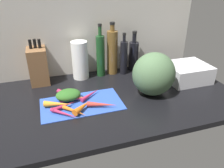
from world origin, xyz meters
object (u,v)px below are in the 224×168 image
carrot_9 (58,104)px  bottle_0 (100,55)px  carrot_5 (64,106)px  carrot_7 (73,99)px  winter_squash (154,74)px  paper_towel_roll (80,60)px  knife_block (38,66)px  carrot_0 (64,113)px  bottle_3 (134,55)px  carrot_2 (72,97)px  cutting_board (82,104)px  carrot_6 (102,105)px  carrot_1 (68,93)px  carrot_4 (91,94)px  bottle_1 (112,52)px  dish_rack (187,72)px  carrot_8 (83,106)px  bottle_2 (124,57)px  carrot_3 (75,111)px

carrot_9 → bottle_0: size_ratio=0.41×
carrot_5 → carrot_7: size_ratio=0.92×
winter_squash → paper_towel_roll: size_ratio=1.00×
knife_block → carrot_5: bearing=-73.8°
winter_squash → paper_towel_roll: same height
carrot_0 → bottle_3: size_ratio=0.56×
carrot_2 → carrot_9: 9.60cm
cutting_board → carrot_7: size_ratio=3.11×
carrot_6 → carrot_5: bearing=165.0°
carrot_1 → carrot_4: bearing=-22.6°
carrot_9 → winter_squash: bearing=-0.9°
winter_squash → bottle_1: (-13.19, 35.79, 2.94)cm
carrot_6 → bottle_0: bottle_0 is taller
carrot_4 → carrot_5: bearing=-154.8°
carrot_1 → paper_towel_roll: (12.18, 23.38, 10.40)cm
carrot_1 → dish_rack: 77.63cm
knife_block → bottle_3: bearing=1.7°
carrot_0 → carrot_8: carrot_8 is taller
carrot_2 → carrot_8: size_ratio=1.13×
carrot_0 → bottle_3: 72.56cm
bottle_2 → carrot_2: bearing=-146.7°
carrot_3 → carrot_1: bearing=92.5°
knife_block → paper_towel_roll: bearing=-1.6°
carrot_7 → bottle_0: bearing=51.9°
carrot_3 → bottle_3: bottle_3 is taller
carrot_1 → carrot_8: bearing=-72.3°
knife_block → bottle_1: bottle_1 is taller
carrot_3 → carrot_5: bearing=126.0°
carrot_7 → paper_towel_roll: (10.14, 30.83, 10.27)cm
carrot_2 → knife_block: size_ratio=0.54×
knife_block → carrot_0: bearing=-77.3°
carrot_4 → bottle_1: size_ratio=0.42×
carrot_0 → carrot_6: 20.01cm
cutting_board → bottle_0: (20.03, 33.81, 14.19)cm
carrot_4 → carrot_9: bearing=-163.9°
carrot_4 → carrot_6: carrot_6 is taller
cutting_board → carrot_4: (6.32, 5.64, 1.60)cm
carrot_3 → knife_block: knife_block is taller
carrot_0 → dish_rack: 83.97cm
bottle_0 → bottle_3: 25.82cm
carrot_9 → bottle_3: bearing=32.3°
carrot_7 → bottle_1: 47.53cm
bottle_3 → bottle_2: bearing=-152.2°
knife_block → bottle_3: (65.67, 2.00, -0.65)cm
carrot_0 → knife_block: knife_block is taller
paper_towel_roll → bottle_1: bearing=2.7°
carrot_1 → paper_towel_roll: 28.34cm
cutting_board → carrot_0: carrot_0 is taller
bottle_0 → winter_squash: bearing=-57.5°
paper_towel_roll → bottle_0: 13.94cm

